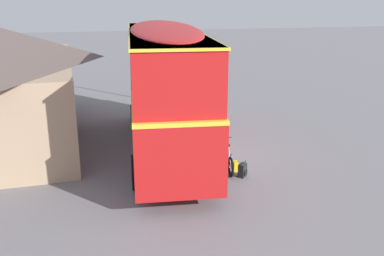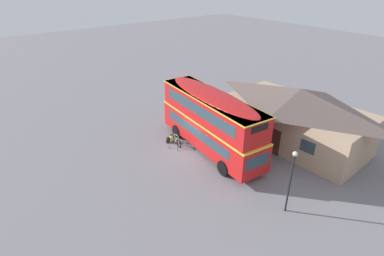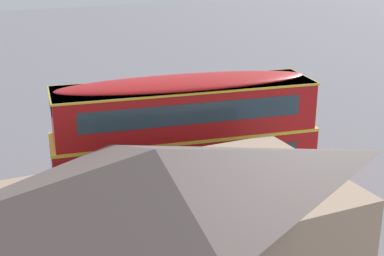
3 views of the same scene
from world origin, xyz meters
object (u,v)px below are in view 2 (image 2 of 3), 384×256
at_px(double_decker_bus, 211,120).
at_px(backpack_on_ground, 168,140).
at_px(water_bottle_green_metal, 170,147).
at_px(street_lamp, 291,175).
at_px(touring_bicycle, 175,140).
at_px(water_bottle_blue_sports, 177,149).

height_order(double_decker_bus, backpack_on_ground, double_decker_bus).
height_order(water_bottle_green_metal, street_lamp, street_lamp).
bearing_deg(street_lamp, touring_bicycle, -176.45).
xyz_separation_m(double_decker_bus, street_lamp, (8.01, -1.06, -0.06)).
xyz_separation_m(backpack_on_ground, water_bottle_green_metal, (0.84, -0.41, -0.16)).
bearing_deg(water_bottle_green_metal, street_lamp, 7.70).
height_order(double_decker_bus, water_bottle_blue_sports, double_decker_bus).
distance_m(double_decker_bus, water_bottle_blue_sports, 3.62).
height_order(touring_bicycle, street_lamp, street_lamp).
relative_size(double_decker_bus, touring_bicycle, 6.04).
relative_size(backpack_on_ground, street_lamp, 0.12).
bearing_deg(touring_bicycle, street_lamp, 3.55).
bearing_deg(water_bottle_blue_sports, backpack_on_ground, 176.15).
distance_m(double_decker_bus, street_lamp, 8.08).
xyz_separation_m(touring_bicycle, backpack_on_ground, (-0.56, -0.31, -0.12)).
bearing_deg(touring_bicycle, water_bottle_blue_sports, -24.23).
relative_size(backpack_on_ground, water_bottle_blue_sports, 1.97).
distance_m(touring_bicycle, water_bottle_blue_sports, 1.04).
height_order(water_bottle_blue_sports, water_bottle_green_metal, water_bottle_blue_sports).
bearing_deg(backpack_on_ground, double_decker_bus, 34.20).
relative_size(double_decker_bus, backpack_on_ground, 21.30).
bearing_deg(backpack_on_ground, street_lamp, 4.99).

